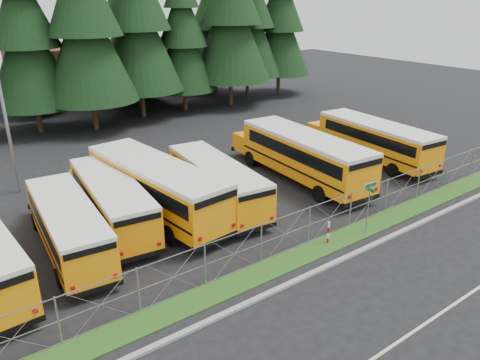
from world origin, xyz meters
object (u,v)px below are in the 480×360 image
bus_1 (67,227)px  bus_2 (111,202)px  bus_3 (153,188)px  bus_east (372,141)px  striped_bollard (328,233)px  bus_6 (300,157)px  bus_4 (214,183)px  light_standard (3,105)px  street_sign (369,197)px

bus_1 → bus_2: (2.70, 1.38, 0.05)m
bus_2 → bus_3: size_ratio=0.86×
bus_east → striped_bollard: (-11.55, -6.73, -0.86)m
bus_6 → striped_bollard: (-4.73, -7.04, -0.99)m
bus_2 → striped_bollard: bus_2 is taller
bus_3 → bus_6: size_ratio=0.99×
bus_4 → light_standard: 13.01m
bus_1 → bus_east: bearing=5.0°
bus_1 → bus_6: 15.15m
bus_3 → striped_bollard: bus_3 is taller
bus_4 → bus_6: size_ratio=0.84×
bus_1 → bus_east: size_ratio=0.88×
bus_6 → light_standard: light_standard is taller
bus_4 → street_sign: bearing=-54.1°
bus_6 → bus_east: size_ratio=1.09×
bus_1 → striped_bollard: size_ratio=8.20×
light_standard → bus_6: bearing=-29.7°
bus_3 → street_sign: bearing=-53.5°
bus_3 → light_standard: bearing=118.8°
bus_1 → bus_6: (15.15, 0.19, 0.30)m
bus_3 → striped_bollard: (5.35, -8.06, -0.97)m
bus_2 → light_standard: 9.15m
bus_6 → bus_east: bus_6 is taller
bus_3 → bus_4: 3.57m
bus_1 → striped_bollard: bus_1 is taller
bus_4 → street_sign: 8.73m
striped_bollard → bus_6: bearing=56.1°
street_sign → striped_bollard: street_sign is taller
street_sign → bus_3: bearing=132.1°
street_sign → bus_4: bearing=119.1°
bus_6 → bus_4: bearing=-176.7°
bus_4 → light_standard: (-8.76, 8.66, 4.17)m
bus_4 → light_standard: bearing=142.1°
bus_3 → bus_1: bearing=-172.1°
bus_1 → bus_2: bus_2 is taller
bus_2 → striped_bollard: bearing=-40.0°
bus_1 → bus_6: bearing=6.1°
bus_3 → bus_east: (16.89, -1.34, -0.11)m
bus_1 → bus_3: bus_3 is taller
bus_1 → bus_3: size_ratio=0.82×
street_sign → striped_bollard: 2.77m
bus_3 → bus_6: bearing=-11.3°
bus_east → street_sign: (-9.22, -7.16, 0.57)m
bus_3 → street_sign: size_ratio=4.26×
bus_1 → bus_east: (21.96, -0.13, 0.17)m
bus_east → light_standard: (-22.21, 9.11, 4.04)m
bus_east → bus_2: bearing=-179.6°
bus_1 → bus_4: size_ratio=0.97×
bus_3 → bus_4: bearing=-20.1°
bus_1 → bus_2: size_ratio=0.96×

